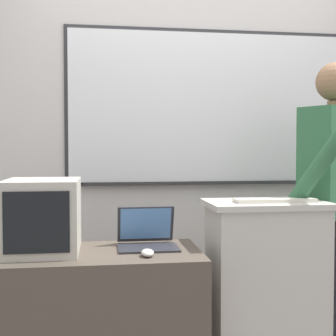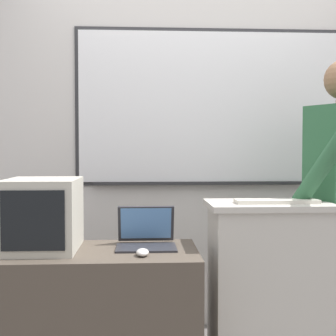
# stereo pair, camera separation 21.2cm
# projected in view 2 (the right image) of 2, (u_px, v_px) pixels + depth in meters

# --- Properties ---
(back_wall) EXTENTS (6.40, 0.17, 2.60)m
(back_wall) POSITION_uv_depth(u_px,v_px,m) (198.00, 139.00, 3.31)
(back_wall) COLOR silver
(back_wall) RESTS_ON ground_plane
(lectern_podium) EXTENTS (0.64, 0.41, 0.96)m
(lectern_podium) POSITION_uv_depth(u_px,v_px,m) (268.00, 292.00, 2.49)
(lectern_podium) COLOR #BCB7AD
(lectern_podium) RESTS_ON ground_plane
(side_desk) EXTENTS (0.98, 0.54, 0.74)m
(side_desk) POSITION_uv_depth(u_px,v_px,m) (100.00, 323.00, 2.34)
(side_desk) COLOR #4C4238
(side_desk) RESTS_ON ground_plane
(laptop) EXTENTS (0.30, 0.28, 0.20)m
(laptop) POSITION_uv_depth(u_px,v_px,m) (146.00, 234.00, 2.44)
(laptop) COLOR #28282D
(laptop) RESTS_ON side_desk
(wireless_keyboard) EXTENTS (0.43, 0.11, 0.02)m
(wireless_keyboard) POSITION_uv_depth(u_px,v_px,m) (277.00, 201.00, 2.42)
(wireless_keyboard) COLOR beige
(wireless_keyboard) RESTS_ON lectern_podium
(computer_mouse_by_laptop) EXTENTS (0.06, 0.10, 0.03)m
(computer_mouse_by_laptop) POSITION_uv_depth(u_px,v_px,m) (143.00, 252.00, 2.20)
(computer_mouse_by_laptop) COLOR silver
(computer_mouse_by_laptop) RESTS_ON side_desk
(crt_monitor) EXTENTS (0.35, 0.43, 0.36)m
(crt_monitor) POSITION_uv_depth(u_px,v_px,m) (43.00, 214.00, 2.34)
(crt_monitor) COLOR #BCB7A8
(crt_monitor) RESTS_ON side_desk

